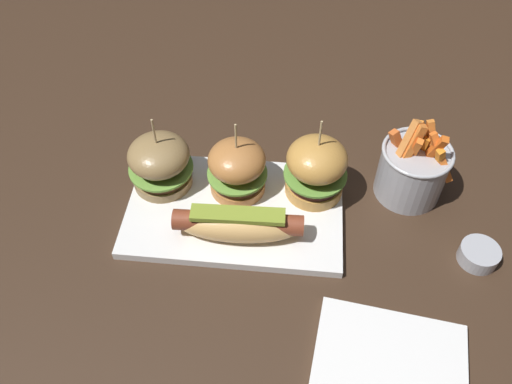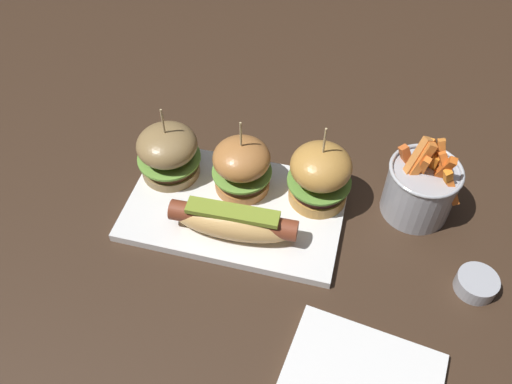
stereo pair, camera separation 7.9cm
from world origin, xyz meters
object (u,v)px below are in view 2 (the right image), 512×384
Objects in this scene: platter_main at (235,208)px; fries_bucket at (421,188)px; slider_center at (239,165)px; slider_left at (168,152)px; sauce_ramekin at (476,283)px; hot_dog at (233,222)px; slider_right at (320,175)px.

fries_bucket reaches higher than platter_main.
slider_center is at bearing -173.21° from fries_bucket.
platter_main is 0.14m from slider_left.
hot_dog is at bearing -179.86° from sauce_ramekin.
platter_main is 0.36m from sauce_ramekin.
hot_dog is 1.35× the size of fries_bucket.
slider_right is 0.15m from fries_bucket.
fries_bucket is (0.27, 0.07, 0.04)m from platter_main.
hot_dog is 3.31× the size of sauce_ramekin.
slider_right is at bearing 1.26° from slider_left.
fries_bucket is (0.15, 0.03, -0.01)m from slider_right.
fries_bucket is (0.27, 0.03, -0.01)m from slider_center.
slider_center reaches higher than hot_dog.
hot_dog is at bearing -79.45° from slider_center.
sauce_ramekin is (0.35, 0.00, -0.03)m from hot_dog.
slider_right reaches higher than sauce_ramekin.
slider_left is 0.91× the size of slider_right.
hot_dog reaches higher than platter_main.
hot_dog reaches higher than sauce_ramekin.
sauce_ramekin is (0.24, -0.10, -0.05)m from slider_right.
slider_center is 0.96× the size of fries_bucket.
slider_left is 0.49m from sauce_ramekin.
fries_bucket is at bearing 15.24° from platter_main.
platter_main is at bearing 103.37° from hot_dog.
slider_right is at bearing 2.89° from slider_center.
sauce_ramekin is at bearing -8.07° from platter_main.
fries_bucket is at bearing 4.64° from slider_left.
hot_dog is 0.10m from slider_center.
platter_main is 0.07m from slider_center.
sauce_ramekin is at bearing -10.94° from slider_left.
slider_center is 0.28m from fries_bucket.
platter_main is 2.37× the size of fries_bucket.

